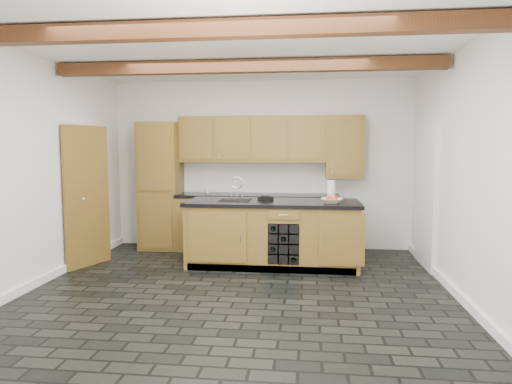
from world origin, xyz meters
The scene contains 10 objects.
ground centered at (0.00, 0.00, 0.00)m, with size 5.00×5.00×0.00m, color black.
room_shell centered at (-0.09, 0.53, 1.53)m, with size 5.01×5.00×5.00m.
back_cabinetry centered at (-0.38, 2.24, 0.98)m, with size 3.65×0.62×2.20m.
island centered at (0.31, 1.28, 0.46)m, with size 2.48×0.96×0.93m.
faucet centered at (-0.25, 1.33, 0.96)m, with size 0.45×0.40×0.34m.
kitchen_scale centered at (0.19, 1.39, 0.96)m, with size 0.23×0.18×0.06m.
fruit_bowl centered at (1.12, 1.09, 0.97)m, with size 0.29×0.29×0.07m, color beige.
fruit_cluster centered at (1.12, 1.09, 1.00)m, with size 0.16×0.17×0.07m.
paper_towel centered at (1.13, 1.55, 1.07)m, with size 0.12×0.12×0.28m, color white.
mug centered at (-0.88, 2.31, 0.97)m, with size 0.10×0.10×0.09m, color white.
Camera 1 is at (0.80, -5.16, 1.69)m, focal length 32.00 mm.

